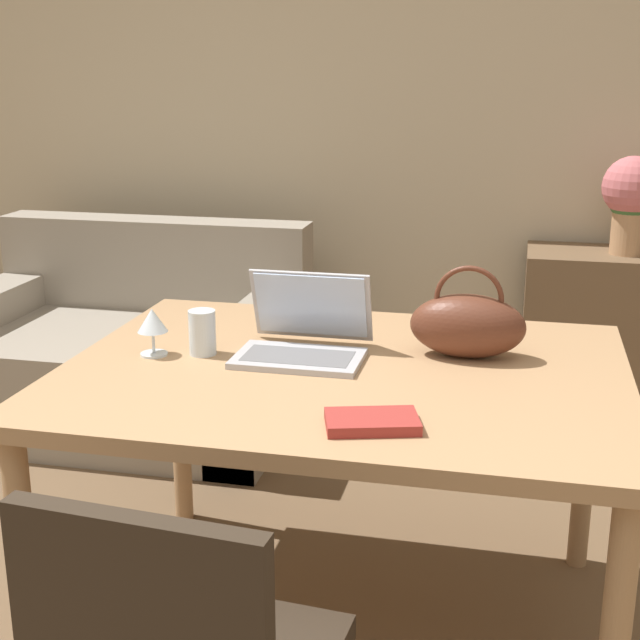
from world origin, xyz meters
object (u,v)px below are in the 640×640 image
Objects in this scene: drinking_glass at (202,332)px; wine_glass at (152,323)px; handbag at (468,324)px; flower_vase at (632,197)px; couch at (130,357)px; laptop at (305,333)px.

wine_glass is (-0.12, -0.04, 0.03)m from drinking_glass.
handbag reaches higher than wine_glass.
wine_glass is 2.19m from flower_vase.
flower_vase is at bearing 12.25° from couch.
laptop is 0.81× the size of flower_vase.
couch is 11.29× the size of wine_glass.
couch is at bearing 118.08° from wine_glass.
couch is 1.55m from wine_glass.
couch is 2.19m from flower_vase.
handbag is 0.74× the size of flower_vase.
drinking_glass reaches higher than couch.
wine_glass is 0.31× the size of flower_vase.
flower_vase reaches higher than handbag.
flower_vase reaches higher than couch.
laptop is at bearing -170.62° from handbag.
laptop is at bearing 13.70° from drinking_glass.
drinking_glass is 2.09m from flower_vase.
flower_vase is at bearing 70.53° from handbag.
laptop is (1.06, -1.18, 0.53)m from couch.
couch is at bearing 143.09° from handbag.
handbag is at bearing -109.47° from flower_vase.
laptop is at bearing -120.75° from flower_vase.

